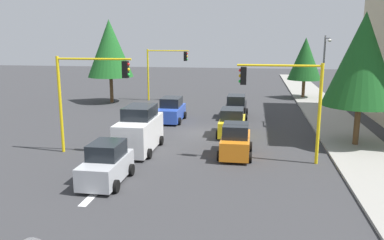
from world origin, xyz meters
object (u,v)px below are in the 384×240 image
Objects in this scene: traffic_signal_near_left at (286,93)px; delivery_van_white at (139,130)px; car_black at (236,107)px; tree_opposite_side at (110,48)px; car_yellow at (232,123)px; car_blue at (171,110)px; street_lamp_curbside at (324,71)px; tree_roadside_far at (305,59)px; traffic_signal_far_right at (164,65)px; car_silver at (106,165)px; car_orange at (236,141)px; traffic_signal_near_right at (87,86)px; tree_roadside_near at (363,60)px.

traffic_signal_near_left is 9.05m from delivery_van_white.
delivery_van_white is 12.38m from car_black.
tree_opposite_side is at bearing -137.18° from traffic_signal_near_left.
car_yellow is 6.66m from car_blue.
tree_roadside_far is at bearing 178.81° from street_lamp_curbside.
traffic_signal_near_left is at bearing -20.12° from street_lamp_curbside.
traffic_signal_far_right reaches higher than car_silver.
street_lamp_curbside is at bearing 145.07° from car_orange.
traffic_signal_far_right is 15.71m from tree_roadside_far.
tree_opposite_side is (-18.00, -5.28, 1.58)m from traffic_signal_near_right.
tree_roadside_near reaches higher than car_silver.
car_yellow is 0.93× the size of car_blue.
delivery_van_white is 5.50m from car_silver.
car_yellow is at bearing 130.88° from delivery_van_white.
tree_opposite_side is 1.03× the size of tree_roadside_near.
street_lamp_curbside is at bearing 120.60° from car_yellow.
delivery_van_white is at bearing 25.36° from tree_opposite_side.
car_black is (-8.09, -8.01, -4.64)m from tree_roadside_near.
tree_roadside_near reaches higher than traffic_signal_near_right.
car_yellow is at bearing -20.87° from tree_roadside_far.
traffic_signal_near_right is 10.48m from car_yellow.
delivery_van_white is (19.05, 2.76, -2.66)m from traffic_signal_far_right.
traffic_signal_near_left is 1.37× the size of car_blue.
traffic_signal_far_right is 1.16× the size of delivery_van_white.
car_black is at bearing 161.84° from car_silver.
car_yellow and car_silver have the same top height.
traffic_signal_near_right is 1.21× the size of delivery_van_white.
delivery_van_white is 1.27× the size of car_yellow.
traffic_signal_near_left reaches higher than car_silver.
tree_roadside_far is (-4.00, 15.18, 0.52)m from traffic_signal_far_right.
car_orange is at bearing -66.36° from tree_roadside_near.
traffic_signal_near_right is at bearing -57.21° from street_lamp_curbside.
car_yellow is (-4.69, 5.42, -0.39)m from delivery_van_white.
car_silver is 0.91× the size of car_blue.
delivery_van_white is 1.21× the size of car_black.
tree_opposite_side is at bearing -135.22° from car_blue.
traffic_signal_near_left is 0.66× the size of tree_roadside_near.
car_black is (-6.44, -0.02, 0.00)m from car_yellow.
car_orange is (-0.71, -2.70, -3.04)m from traffic_signal_near_left.
tree_roadside_far reaches higher than car_black.
car_orange is (11.38, 0.50, -0.00)m from car_black.
traffic_signal_near_right is 9.30m from car_orange.
delivery_van_white is 5.92m from car_orange.
traffic_signal_near_left is at bearing 29.35° from car_yellow.
traffic_signal_near_right is 1.60× the size of car_orange.
car_orange is at bearing -104.73° from traffic_signal_near_left.
tree_roadside_far is at bearing 106.31° from tree_opposite_side.
traffic_signal_near_left is 1.48× the size of car_yellow.
traffic_signal_far_right is at bearing -150.41° from traffic_signal_near_left.
delivery_van_white is at bearing -49.12° from car_yellow.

